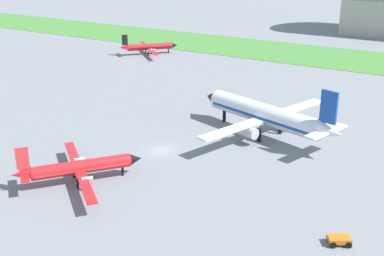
{
  "coord_description": "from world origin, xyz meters",
  "views": [
    {
      "loc": [
        42.25,
        -60.06,
        30.97
      ],
      "look_at": [
        3.15,
        4.21,
        3.0
      ],
      "focal_mm": 47.3,
      "sensor_mm": 36.0,
      "label": 1
    }
  ],
  "objects_px": {
    "airplane_taxiing_turboprop": "(149,47)",
    "baggage_cart_near_gate": "(339,240)",
    "airplane_foreground_turboprop": "(79,167)",
    "airplane_midfield_jet": "(266,115)"
  },
  "relations": [
    {
      "from": "airplane_taxiing_turboprop",
      "to": "baggage_cart_near_gate",
      "type": "distance_m",
      "value": 101.74
    },
    {
      "from": "baggage_cart_near_gate",
      "to": "airplane_foreground_turboprop",
      "type": "bearing_deg",
      "value": -26.09
    },
    {
      "from": "baggage_cart_near_gate",
      "to": "airplane_taxiing_turboprop",
      "type": "bearing_deg",
      "value": -74.17
    },
    {
      "from": "airplane_foreground_turboprop",
      "to": "airplane_taxiing_turboprop",
      "type": "relative_size",
      "value": 1.08
    },
    {
      "from": "airplane_midfield_jet",
      "to": "baggage_cart_near_gate",
      "type": "relative_size",
      "value": 9.8
    },
    {
      "from": "airplane_midfield_jet",
      "to": "airplane_foreground_turboprop",
      "type": "bearing_deg",
      "value": 80.64
    },
    {
      "from": "airplane_midfield_jet",
      "to": "baggage_cart_near_gate",
      "type": "distance_m",
      "value": 32.72
    },
    {
      "from": "airplane_taxiing_turboprop",
      "to": "baggage_cart_near_gate",
      "type": "relative_size",
      "value": 5.3
    },
    {
      "from": "airplane_foreground_turboprop",
      "to": "airplane_taxiing_turboprop",
      "type": "xyz_separation_m",
      "value": [
        -40.56,
        72.07,
        -0.06
      ]
    },
    {
      "from": "airplane_taxiing_turboprop",
      "to": "airplane_foreground_turboprop",
      "type": "bearing_deg",
      "value": -108.49
    }
  ]
}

